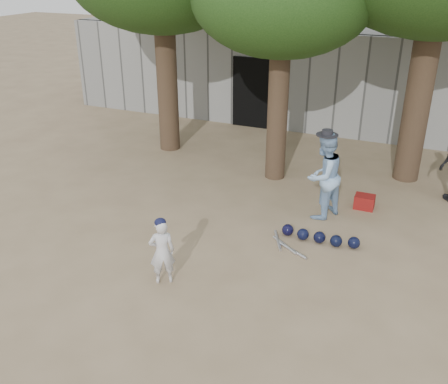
% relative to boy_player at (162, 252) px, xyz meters
% --- Properties ---
extents(ground, '(70.00, 70.00, 0.00)m').
position_rel_boy_player_xyz_m(ground, '(-0.27, 0.80, -0.58)').
color(ground, '#937C5E').
rests_on(ground, ground).
extents(boy_player, '(0.51, 0.47, 1.16)m').
position_rel_boy_player_xyz_m(boy_player, '(0.00, 0.00, 0.00)').
color(boy_player, silver).
rests_on(boy_player, ground).
extents(spectator_blue, '(1.01, 1.10, 1.83)m').
position_rel_boy_player_xyz_m(spectator_blue, '(1.86, 3.38, 0.33)').
color(spectator_blue, '#94BBE5').
rests_on(spectator_blue, ground).
extents(red_bag, '(0.42, 0.32, 0.30)m').
position_rel_boy_player_xyz_m(red_bag, '(2.66, 4.11, -0.43)').
color(red_bag, maroon).
rests_on(red_bag, ground).
extents(back_building, '(16.00, 5.24, 3.00)m').
position_rel_boy_player_xyz_m(back_building, '(-0.27, 11.13, 0.92)').
color(back_building, gray).
rests_on(back_building, ground).
extents(helmet_row, '(1.51, 0.30, 0.23)m').
position_rel_boy_player_xyz_m(helmet_row, '(2.11, 2.30, -0.47)').
color(helmet_row, black).
rests_on(helmet_row, ground).
extents(bat_pile, '(0.87, 0.78, 0.06)m').
position_rel_boy_player_xyz_m(bat_pile, '(1.55, 1.88, -0.55)').
color(bat_pile, silver).
rests_on(bat_pile, ground).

